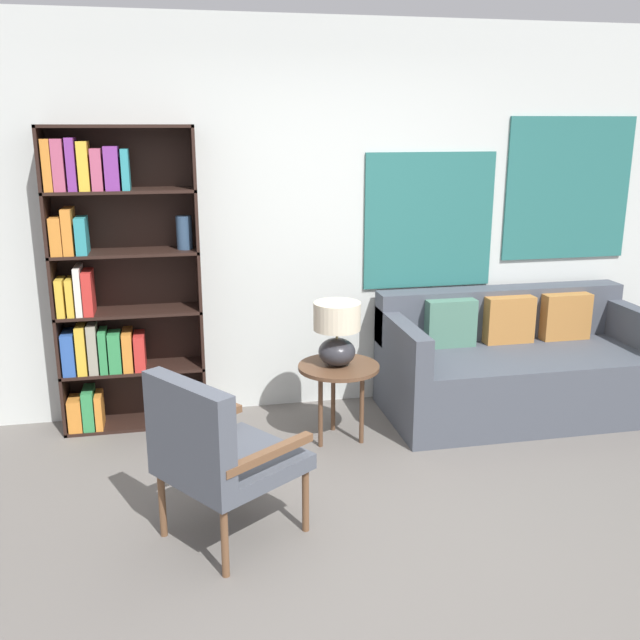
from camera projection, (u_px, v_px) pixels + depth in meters
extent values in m
plane|color=#66605B|center=(365.00, 557.00, 3.42)|extent=(14.00, 14.00, 0.00)
cube|color=silver|center=(292.00, 221.00, 4.98)|extent=(6.40, 0.06, 2.70)
cube|color=#286B66|center=(429.00, 221.00, 5.14)|extent=(0.97, 0.02, 0.97)
cube|color=#286B66|center=(568.00, 189.00, 5.30)|extent=(1.00, 0.02, 1.04)
cube|color=black|center=(54.00, 286.00, 4.59)|extent=(0.02, 0.30, 2.01)
cube|color=black|center=(199.00, 279.00, 4.77)|extent=(0.02, 0.30, 2.01)
cube|color=black|center=(116.00, 126.00, 4.42)|extent=(0.94, 0.30, 0.02)
cube|color=black|center=(138.00, 422.00, 4.95)|extent=(0.94, 0.30, 0.02)
cube|color=black|center=(129.00, 278.00, 4.82)|extent=(0.94, 0.01, 2.01)
cube|color=black|center=(134.00, 368.00, 4.84)|extent=(0.94, 0.30, 0.02)
cube|color=orange|center=(76.00, 413.00, 4.79)|extent=(0.09, 0.19, 0.22)
cube|color=#338C4C|center=(89.00, 407.00, 4.82)|extent=(0.07, 0.23, 0.27)
cube|color=orange|center=(100.00, 410.00, 4.82)|extent=(0.05, 0.20, 0.24)
cylinder|color=#8C6B4C|center=(194.00, 403.00, 4.99)|extent=(0.09, 0.09, 0.19)
cube|color=black|center=(130.00, 312.00, 4.73)|extent=(0.94, 0.30, 0.02)
cube|color=#2D56A8|center=(70.00, 352.00, 4.70)|extent=(0.08, 0.23, 0.28)
cube|color=gold|center=(82.00, 348.00, 4.72)|extent=(0.06, 0.25, 0.32)
cube|color=gray|center=(93.00, 348.00, 4.69)|extent=(0.06, 0.17, 0.33)
cube|color=#338C4C|center=(104.00, 350.00, 4.72)|extent=(0.05, 0.19, 0.29)
cube|color=#338C4C|center=(115.00, 352.00, 4.73)|extent=(0.08, 0.17, 0.27)
cube|color=orange|center=(128.00, 349.00, 4.78)|extent=(0.06, 0.24, 0.26)
cube|color=red|center=(140.00, 351.00, 4.79)|extent=(0.07, 0.22, 0.24)
cube|color=black|center=(126.00, 253.00, 4.63)|extent=(0.94, 0.30, 0.02)
cube|color=gold|center=(61.00, 297.00, 4.57)|extent=(0.05, 0.18, 0.24)
cube|color=gold|center=(71.00, 297.00, 4.58)|extent=(0.04, 0.19, 0.24)
cube|color=silver|center=(79.00, 290.00, 4.61)|extent=(0.04, 0.24, 0.31)
cube|color=red|center=(89.00, 292.00, 4.62)|extent=(0.06, 0.22, 0.28)
cube|color=black|center=(121.00, 191.00, 4.52)|extent=(0.94, 0.30, 0.02)
cube|color=orange|center=(57.00, 236.00, 4.46)|extent=(0.07, 0.17, 0.24)
cube|color=orange|center=(69.00, 231.00, 4.50)|extent=(0.06, 0.25, 0.29)
cube|color=teal|center=(82.00, 235.00, 4.51)|extent=(0.07, 0.21, 0.23)
cylinder|color=#334C6B|center=(184.00, 233.00, 4.67)|extent=(0.10, 0.10, 0.22)
cube|color=orange|center=(48.00, 165.00, 4.35)|extent=(0.05, 0.18, 0.31)
cube|color=#B24C6B|center=(59.00, 165.00, 4.37)|extent=(0.07, 0.19, 0.31)
cube|color=#7A338C|center=(72.00, 164.00, 4.38)|extent=(0.05, 0.19, 0.32)
cube|color=gold|center=(84.00, 166.00, 4.40)|extent=(0.06, 0.20, 0.30)
cube|color=#B24C6B|center=(97.00, 169.00, 4.42)|extent=(0.07, 0.20, 0.26)
cube|color=#7A338C|center=(112.00, 168.00, 4.43)|extent=(0.09, 0.18, 0.27)
cube|color=teal|center=(126.00, 169.00, 4.45)|extent=(0.05, 0.18, 0.25)
cylinder|color=brown|center=(306.00, 500.00, 3.60)|extent=(0.04, 0.04, 0.35)
cylinder|color=brown|center=(242.00, 469.00, 3.93)|extent=(0.04, 0.04, 0.35)
cylinder|color=brown|center=(225.00, 542.00, 3.24)|extent=(0.04, 0.04, 0.35)
cylinder|color=brown|center=(162.00, 504.00, 3.56)|extent=(0.04, 0.04, 0.35)
cube|color=#4C515B|center=(233.00, 463.00, 3.52)|extent=(0.82, 0.81, 0.08)
cube|color=#4C515B|center=(189.00, 429.00, 3.28)|extent=(0.41, 0.52, 0.45)
cube|color=brown|center=(269.00, 454.00, 3.31)|extent=(0.47, 0.35, 0.04)
cube|color=brown|center=(199.00, 422.00, 3.66)|extent=(0.47, 0.35, 0.04)
cube|color=#474C56|center=(518.00, 382.00, 5.07)|extent=(1.88, 0.92, 0.47)
cube|color=#474C56|center=(500.00, 312.00, 5.29)|extent=(1.88, 0.20, 0.38)
cube|color=#474C56|center=(402.00, 340.00, 4.80)|extent=(0.12, 0.92, 0.26)
cube|color=#474C56|center=(634.00, 326.00, 5.14)|extent=(0.12, 0.92, 0.26)
cube|color=#4C7A66|center=(450.00, 323.00, 5.07)|extent=(0.36, 0.12, 0.34)
cube|color=#B27538|center=(509.00, 320.00, 5.16)|extent=(0.36, 0.12, 0.34)
cube|color=#B27538|center=(565.00, 316.00, 5.25)|extent=(0.36, 0.12, 0.34)
cylinder|color=brown|center=(339.00, 367.00, 4.57)|extent=(0.52, 0.52, 0.02)
cylinder|color=brown|center=(333.00, 396.00, 4.78)|extent=(0.03, 0.03, 0.49)
cylinder|color=brown|center=(321.00, 411.00, 4.53)|extent=(0.03, 0.03, 0.49)
cylinder|color=brown|center=(362.00, 407.00, 4.59)|extent=(0.03, 0.03, 0.49)
ellipsoid|color=#2D2D33|center=(337.00, 352.00, 4.54)|extent=(0.24, 0.24, 0.18)
cylinder|color=tan|center=(337.00, 334.00, 4.51)|extent=(0.02, 0.02, 0.06)
cylinder|color=beige|center=(337.00, 316.00, 4.48)|extent=(0.30, 0.30, 0.18)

